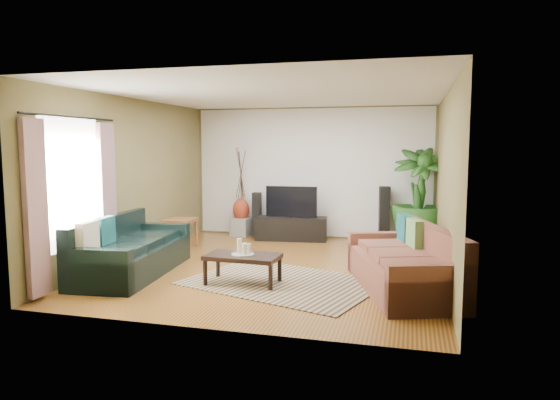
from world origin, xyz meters
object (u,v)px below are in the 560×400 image
(potted_plant, at_px, (419,197))
(side_table, at_px, (180,233))
(sofa_right, at_px, (402,259))
(television, at_px, (291,202))
(speaker_right, at_px, (384,215))
(pedestal, at_px, (241,227))
(coffee_table, at_px, (243,269))
(vase, at_px, (241,210))
(tv_stand, at_px, (291,229))
(sofa_left, at_px, (133,246))
(speaker_left, at_px, (257,215))

(potted_plant, xyz_separation_m, side_table, (-4.32, -1.41, -0.66))
(sofa_right, distance_m, television, 3.80)
(speaker_right, bearing_deg, side_table, -167.40)
(sofa_right, height_order, pedestal, sofa_right)
(sofa_right, height_order, coffee_table, sofa_right)
(side_table, bearing_deg, coffee_table, -46.24)
(sofa_right, height_order, television, television)
(television, distance_m, vase, 1.20)
(pedestal, bearing_deg, tv_stand, -11.87)
(potted_plant, relative_size, vase, 3.85)
(sofa_left, distance_m, sofa_right, 3.92)
(television, bearing_deg, side_table, -144.88)
(speaker_left, distance_m, vase, 0.38)
(speaker_right, bearing_deg, pedestal, 170.17)
(speaker_right, bearing_deg, sofa_right, -92.59)
(side_table, bearing_deg, speaker_left, 54.48)
(coffee_table, distance_m, side_table, 2.79)
(coffee_table, relative_size, pedestal, 2.65)
(coffee_table, distance_m, pedestal, 3.74)
(tv_stand, bearing_deg, speaker_left, 159.11)
(tv_stand, relative_size, television, 1.36)
(coffee_table, xyz_separation_m, vase, (-1.25, 3.52, 0.35))
(speaker_right, bearing_deg, speaker_left, 171.23)
(pedestal, xyz_separation_m, vase, (0.00, 0.00, 0.36))
(vase, bearing_deg, sofa_right, -43.90)
(speaker_left, height_order, side_table, speaker_left)
(sofa_right, relative_size, potted_plant, 1.19)
(tv_stand, relative_size, potted_plant, 0.76)
(potted_plant, height_order, pedestal, potted_plant)
(side_table, bearing_deg, speaker_right, 22.34)
(pedestal, bearing_deg, vase, 0.00)
(potted_plant, bearing_deg, tv_stand, -176.82)
(television, height_order, pedestal, television)
(speaker_right, relative_size, pedestal, 2.92)
(side_table, bearing_deg, sofa_right, -23.37)
(coffee_table, bearing_deg, pedestal, 112.14)
(tv_stand, bearing_deg, side_table, -152.37)
(potted_plant, bearing_deg, pedestal, 178.36)
(sofa_left, xyz_separation_m, vase, (0.52, 3.43, 0.13))
(coffee_table, bearing_deg, tv_stand, 94.27)
(tv_stand, bearing_deg, sofa_right, -60.54)
(pedestal, height_order, vase, vase)
(potted_plant, bearing_deg, speaker_right, 171.33)
(sofa_right, bearing_deg, sofa_left, -106.05)
(pedestal, bearing_deg, television, -10.92)
(sofa_right, xyz_separation_m, coffee_table, (-2.14, -0.25, -0.22))
(speaker_right, distance_m, pedestal, 3.01)
(television, relative_size, speaker_right, 0.94)
(coffee_table, bearing_deg, sofa_right, 9.31)
(sofa_left, distance_m, tv_stand, 3.60)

